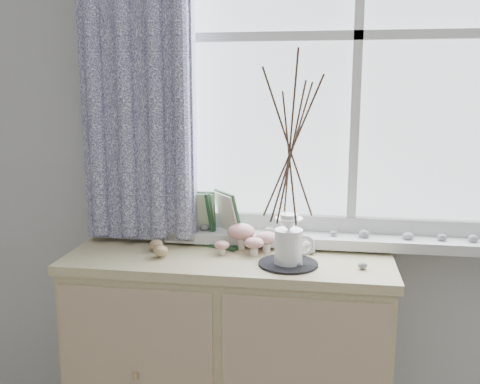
% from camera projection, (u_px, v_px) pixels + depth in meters
% --- Properties ---
extents(sideboard, '(1.20, 0.45, 0.85)m').
position_uv_depth(sideboard, '(229.00, 361.00, 2.06)').
color(sideboard, beige).
rests_on(sideboard, ground).
extents(botanical_book, '(0.34, 0.24, 0.22)m').
position_uv_depth(botanical_book, '(210.00, 218.00, 2.08)').
color(botanical_book, '#1F4225').
rests_on(botanical_book, sideboard).
extents(toadstool_cluster, '(0.23, 0.16, 0.10)m').
position_uv_depth(toadstool_cluster, '(248.00, 237.00, 2.02)').
color(toadstool_cluster, white).
rests_on(toadstool_cluster, sideboard).
extents(wooden_eggs, '(0.09, 0.11, 0.07)m').
position_uv_depth(wooden_eggs, '(158.00, 248.00, 1.98)').
color(wooden_eggs, '#A5815C').
rests_on(wooden_eggs, sideboard).
extents(songbird_figurine, '(0.12, 0.07, 0.06)m').
position_uv_depth(songbird_figurine, '(297.00, 248.00, 1.97)').
color(songbird_figurine, white).
rests_on(songbird_figurine, sideboard).
extents(crocheted_doily, '(0.21, 0.21, 0.01)m').
position_uv_depth(crocheted_doily, '(288.00, 264.00, 1.87)').
color(crocheted_doily, black).
rests_on(crocheted_doily, sideboard).
extents(twig_pitcher, '(0.33, 0.33, 0.74)m').
position_uv_depth(twig_pitcher, '(290.00, 144.00, 1.79)').
color(twig_pitcher, white).
rests_on(twig_pitcher, crocheted_doily).
extents(sideboard_pebbles, '(0.25, 0.19, 0.02)m').
position_uv_depth(sideboard_pebbles, '(323.00, 260.00, 1.89)').
color(sideboard_pebbles, '#939396').
rests_on(sideboard_pebbles, sideboard).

